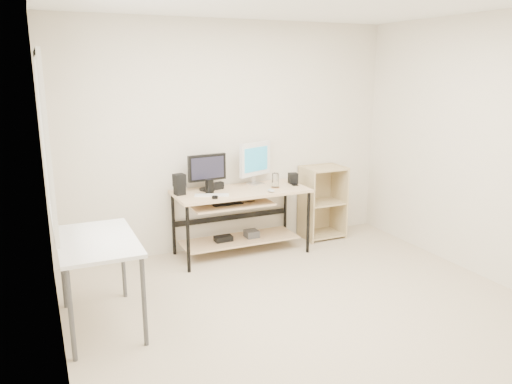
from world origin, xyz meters
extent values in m
cube|color=#C2B195|center=(0.00, 0.00, -0.01)|extent=(4.00, 4.00, 0.01)
cube|color=beige|center=(0.00, 2.00, 1.30)|extent=(4.00, 0.01, 2.60)
cube|color=beige|center=(-2.00, 0.00, 1.30)|extent=(0.01, 4.00, 2.60)
cube|color=beige|center=(2.00, 0.00, 1.30)|extent=(0.01, 4.00, 2.60)
cube|color=white|center=(-1.98, 0.60, 1.55)|extent=(0.01, 1.00, 1.20)
cube|color=#D6B587|center=(0.00, 1.66, 0.73)|extent=(1.50, 0.65, 0.03)
cube|color=#D6B587|center=(-0.15, 1.60, 0.62)|extent=(0.90, 0.49, 0.02)
cube|color=#D6B587|center=(0.00, 1.71, 0.15)|extent=(1.35, 0.46, 0.02)
cube|color=black|center=(-0.20, 1.60, 0.64)|extent=(0.33, 0.22, 0.01)
cylinder|color=black|center=(0.05, 1.55, 0.64)|extent=(0.14, 0.01, 0.01)
cube|color=#414143|center=(0.15, 1.71, 0.20)|extent=(0.15, 0.15, 0.08)
cube|color=black|center=(-0.20, 1.71, 0.19)|extent=(0.20, 0.12, 0.06)
cylinder|color=black|center=(-0.71, 1.37, 0.36)|extent=(0.04, 0.04, 0.72)
cylinder|color=black|center=(-0.71, 1.94, 0.36)|extent=(0.04, 0.04, 0.72)
cylinder|color=black|center=(0.71, 1.37, 0.36)|extent=(0.04, 0.04, 0.72)
cylinder|color=black|center=(0.71, 1.94, 0.36)|extent=(0.04, 0.04, 0.72)
cube|color=silver|center=(-1.68, 0.60, 0.73)|extent=(0.60, 1.00, 0.03)
cylinder|color=#414143|center=(-1.94, 0.14, 0.36)|extent=(0.04, 0.04, 0.72)
cylinder|color=#414143|center=(-1.94, 1.06, 0.36)|extent=(0.04, 0.04, 0.72)
cylinder|color=#414143|center=(-1.42, 0.14, 0.36)|extent=(0.04, 0.04, 0.72)
cylinder|color=#414143|center=(-1.42, 1.06, 0.36)|extent=(0.04, 0.04, 0.72)
cube|color=tan|center=(0.91, 1.78, 0.45)|extent=(0.02, 0.40, 0.90)
cube|color=tan|center=(1.39, 1.78, 0.45)|extent=(0.02, 0.40, 0.90)
cube|color=tan|center=(1.15, 1.97, 0.45)|extent=(0.50, 0.02, 0.90)
cube|color=tan|center=(1.15, 1.78, 0.04)|extent=(0.46, 0.38, 0.02)
cube|color=tan|center=(1.15, 1.78, 0.45)|extent=(0.46, 0.38, 0.02)
cube|color=tan|center=(1.15, 1.78, 0.88)|extent=(0.46, 0.38, 0.02)
cylinder|color=black|center=(-0.34, 1.81, 0.76)|extent=(0.18, 0.18, 0.02)
cylinder|color=black|center=(-0.34, 1.81, 0.81)|extent=(0.04, 0.04, 0.09)
cube|color=black|center=(-0.34, 1.81, 1.01)|extent=(0.44, 0.09, 0.29)
cube|color=black|center=(-0.34, 1.78, 1.01)|extent=(0.37, 0.04, 0.23)
cube|color=silver|center=(0.26, 1.86, 0.76)|extent=(0.17, 0.15, 0.01)
cylinder|color=silver|center=(0.26, 1.86, 0.81)|extent=(0.04, 0.04, 0.09)
cube|color=silver|center=(0.26, 1.86, 1.05)|extent=(0.45, 0.21, 0.39)
cube|color=teal|center=(0.26, 1.83, 1.05)|extent=(0.37, 0.15, 0.31)
cube|color=silver|center=(-0.38, 1.54, 0.76)|extent=(0.38, 0.23, 0.01)
ellipsoid|color=#B8B8BD|center=(0.26, 1.43, 0.77)|extent=(0.09, 0.11, 0.03)
cube|color=black|center=(-0.24, 1.80, 0.79)|extent=(0.17, 0.11, 0.08)
cube|color=black|center=(-0.68, 1.73, 0.80)|extent=(0.12, 0.12, 0.09)
cube|color=black|center=(-0.68, 1.73, 0.91)|extent=(0.13, 0.13, 0.14)
cube|color=black|center=(0.69, 1.71, 0.81)|extent=(0.12, 0.12, 0.12)
cube|color=black|center=(-0.37, 1.64, 0.83)|extent=(0.09, 0.07, 0.16)
cylinder|color=black|center=(-0.39, 1.41, 0.76)|extent=(0.07, 0.07, 0.03)
cube|color=black|center=(0.66, 1.64, 0.76)|extent=(0.10, 0.14, 0.01)
cylinder|color=#A7764B|center=(0.40, 1.60, 0.75)|extent=(0.11, 0.11, 0.01)
cylinder|color=white|center=(0.40, 1.60, 0.84)|extent=(0.08, 0.08, 0.16)
camera|label=1|loc=(-2.06, -3.35, 2.07)|focal=35.00mm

